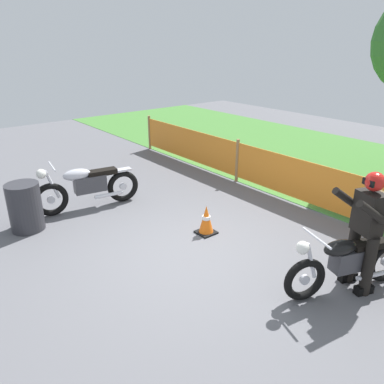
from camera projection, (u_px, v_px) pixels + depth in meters
The scene contains 8 objects.
ground at pixel (191, 253), 6.12m from camera, with size 24.00×24.00×0.02m, color #5B5B60.
grass_verge at pixel (376, 174), 9.68m from camera, with size 24.00×6.31×0.01m, color #427A33.
barrier_fence at pixel (305, 182), 7.64m from camera, with size 11.63×0.08×1.05m.
motorcycle_lead at pixel (87, 186), 7.57m from camera, with size 0.71×2.12×1.01m.
motorcycle_trailing at pixel (348, 262), 5.05m from camera, with size 0.86×1.86×0.92m.
rider_trailing at pixel (367, 226), 4.92m from camera, with size 0.67×0.77×1.69m.
traffic_cone at pixel (206, 220), 6.65m from camera, with size 0.32×0.32×0.53m.
spare_drum at pixel (25, 207), 6.72m from camera, with size 0.58×0.58×0.88m, color #2D2D33.
Camera 1 is at (4.13, -3.33, 3.19)m, focal length 35.26 mm.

